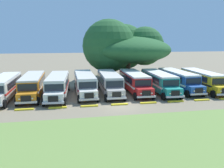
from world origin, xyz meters
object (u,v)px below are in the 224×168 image
object	(u,v)px
parked_bus_slot_4	(110,82)
parked_bus_slot_3	(85,83)
parked_bus_slot_6	(159,81)
parked_bus_slot_7	(178,79)
parked_bus_slot_5	(134,81)
parked_bus_slot_1	(33,84)
parked_bus_slot_2	(58,85)
broad_shade_tree	(125,48)
parked_bus_slot_0	(4,86)
parked_bus_slot_8	(202,79)

from	to	relation	value
parked_bus_slot_4	parked_bus_slot_3	bearing A→B (deg)	-89.61
parked_bus_slot_6	parked_bus_slot_7	size ratio (longest dim) A/B	1.00
parked_bus_slot_4	parked_bus_slot_7	xyz separation A→B (m)	(10.72, 0.12, 0.00)
parked_bus_slot_4	parked_bus_slot_5	world-z (taller)	same
parked_bus_slot_1	parked_bus_slot_2	size ratio (longest dim) A/B	1.00
parked_bus_slot_3	broad_shade_tree	bearing A→B (deg)	142.28
parked_bus_slot_0	parked_bus_slot_1	size ratio (longest dim) A/B	1.00
parked_bus_slot_4	parked_bus_slot_0	bearing A→B (deg)	-85.89
parked_bus_slot_2	broad_shade_tree	world-z (taller)	broad_shade_tree
parked_bus_slot_4	parked_bus_slot_2	bearing A→B (deg)	-83.15
parked_bus_slot_1	parked_bus_slot_6	xyz separation A→B (m)	(17.93, -0.67, 0.00)
parked_bus_slot_1	parked_bus_slot_3	distance (m)	7.10
parked_bus_slot_0	parked_bus_slot_5	distance (m)	17.84
parked_bus_slot_2	parked_bus_slot_7	size ratio (longest dim) A/B	1.00
parked_bus_slot_1	broad_shade_tree	xyz separation A→B (m)	(15.73, 11.50, 4.47)
parked_bus_slot_1	parked_bus_slot_4	world-z (taller)	same
parked_bus_slot_7	parked_bus_slot_8	bearing A→B (deg)	76.74
parked_bus_slot_4	broad_shade_tree	distance (m)	13.39
parked_bus_slot_1	parked_bus_slot_8	size ratio (longest dim) A/B	1.00
parked_bus_slot_5	parked_bus_slot_2	bearing A→B (deg)	-85.29
parked_bus_slot_4	parked_bus_slot_8	world-z (taller)	same
parked_bus_slot_1	parked_bus_slot_6	distance (m)	17.95
parked_bus_slot_2	parked_bus_slot_6	size ratio (longest dim) A/B	1.00
parked_bus_slot_8	parked_bus_slot_6	bearing A→B (deg)	-88.25
parked_bus_slot_6	parked_bus_slot_8	distance (m)	7.04
parked_bus_slot_2	parked_bus_slot_7	distance (m)	18.01
parked_bus_slot_4	parked_bus_slot_6	distance (m)	7.31
parked_bus_slot_3	parked_bus_slot_4	xyz separation A→B (m)	(3.56, -0.07, 0.00)
parked_bus_slot_2	parked_bus_slot_3	distance (m)	3.79
parked_bus_slot_0	parked_bus_slot_8	world-z (taller)	same
parked_bus_slot_2	parked_bus_slot_8	distance (m)	21.60
parked_bus_slot_7	parked_bus_slot_5	bearing A→B (deg)	-90.16
parked_bus_slot_3	broad_shade_tree	size ratio (longest dim) A/B	0.63
broad_shade_tree	parked_bus_slot_2	bearing A→B (deg)	-135.29
parked_bus_slot_4	parked_bus_slot_8	distance (m)	14.34
parked_bus_slot_8	broad_shade_tree	size ratio (longest dim) A/B	0.63
parked_bus_slot_1	parked_bus_slot_7	bearing A→B (deg)	89.53
parked_bus_slot_0	parked_bus_slot_6	world-z (taller)	same
parked_bus_slot_5	parked_bus_slot_7	xyz separation A→B (m)	(7.00, 0.09, 0.00)
parked_bus_slot_2	parked_bus_slot_3	xyz separation A→B (m)	(3.72, 0.74, 0.00)
parked_bus_slot_5	broad_shade_tree	world-z (taller)	broad_shade_tree
parked_bus_slot_3	parked_bus_slot_4	bearing A→B (deg)	88.04
parked_bus_slot_3	parked_bus_slot_6	distance (m)	10.86
parked_bus_slot_2	parked_bus_slot_4	distance (m)	7.30
parked_bus_slot_5	parked_bus_slot_3	bearing A→B (deg)	-89.28
parked_bus_slot_2	parked_bus_slot_5	world-z (taller)	same
parked_bus_slot_7	parked_bus_slot_8	size ratio (longest dim) A/B	1.00
parked_bus_slot_3	parked_bus_slot_7	world-z (taller)	same
parked_bus_slot_3	broad_shade_tree	distance (m)	15.05
broad_shade_tree	parked_bus_slot_3	bearing A→B (deg)	-126.94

